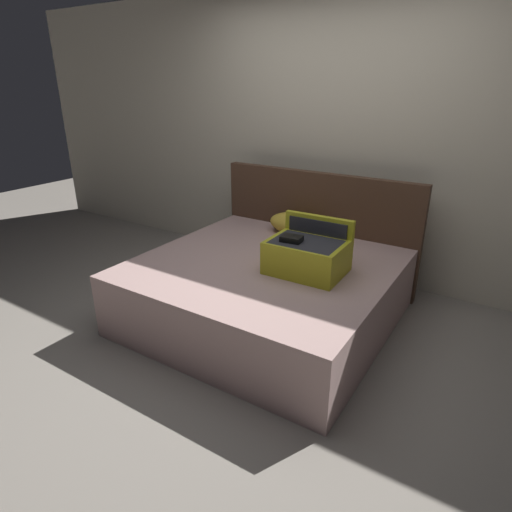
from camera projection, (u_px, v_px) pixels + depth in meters
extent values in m
plane|color=gray|center=(237.00, 342.00, 3.16)|extent=(12.00, 12.00, 0.00)
cube|color=beige|center=(336.00, 137.00, 3.95)|extent=(8.00, 0.10, 2.60)
cube|color=#BC9993|center=(265.00, 291.00, 3.38)|extent=(1.86, 1.77, 0.49)
cube|color=#4C3323|center=(317.00, 228.00, 4.00)|extent=(1.89, 0.08, 1.03)
cube|color=gold|center=(306.00, 257.00, 3.06)|extent=(0.54, 0.39, 0.24)
cube|color=#28282D|center=(306.00, 253.00, 3.05)|extent=(0.48, 0.34, 0.17)
cube|color=black|center=(292.00, 239.00, 3.02)|extent=(0.16, 0.12, 0.04)
cube|color=gold|center=(318.00, 240.00, 3.20)|extent=(0.54, 0.05, 0.38)
cube|color=#28282D|center=(317.00, 241.00, 3.18)|extent=(0.46, 0.02, 0.32)
ellipsoid|color=gold|center=(294.00, 224.00, 3.87)|extent=(0.50, 0.31, 0.19)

